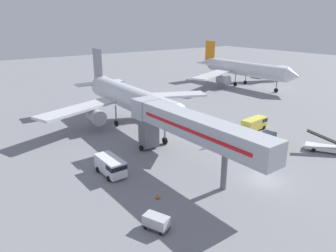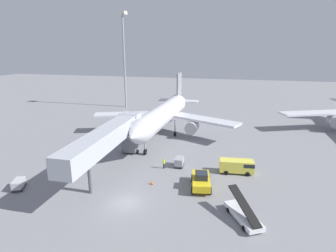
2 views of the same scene
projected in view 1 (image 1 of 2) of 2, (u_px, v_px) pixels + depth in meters
name	position (u px, v px, depth m)	size (l,w,h in m)	color
ground_plane	(264.00, 179.00, 38.27)	(300.00, 300.00, 0.00)	gray
airplane_at_gate	(129.00, 98.00, 56.86)	(33.63, 35.65, 12.84)	silver
jet_bridge	(186.00, 126.00, 39.33)	(3.73, 23.64, 7.60)	#B2B7C1
pushback_tug	(267.00, 140.00, 47.65)	(3.44, 5.73, 2.44)	yellow
belt_loader_truck	(327.00, 147.00, 46.06)	(4.63, 6.18, 2.97)	white
service_van_mid_left	(255.00, 123.00, 55.15)	(5.42, 2.66, 2.13)	#E5DB4C
service_van_near_left	(111.00, 165.00, 39.07)	(2.43, 4.90, 2.20)	white
baggage_cart_far_center	(215.00, 136.00, 50.14)	(1.40, 2.31, 1.53)	#38383D
baggage_cart_far_right	(156.00, 222.00, 28.90)	(2.06, 2.65, 1.40)	#38383D
ground_crew_worker_foreground	(211.00, 141.00, 47.76)	(0.48, 0.48, 1.79)	#1E2333
safety_cone_alpha	(158.00, 196.00, 34.06)	(0.43, 0.43, 0.66)	black
safety_cone_bravo	(238.00, 158.00, 43.40)	(0.40, 0.40, 0.62)	black
airplane_background	(242.00, 69.00, 92.07)	(39.87, 35.89, 12.12)	silver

